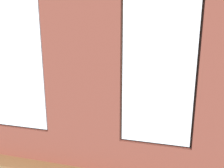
% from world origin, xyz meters
% --- Properties ---
extents(ground_plane, '(7.02, 5.55, 0.10)m').
position_xyz_m(ground_plane, '(0.00, 0.00, -0.05)').
color(ground_plane, brown).
extents(brick_wall_with_windows, '(6.42, 0.30, 3.52)m').
position_xyz_m(brick_wall_with_windows, '(-0.00, 2.39, 1.75)').
color(brick_wall_with_windows, brown).
rests_on(brick_wall_with_windows, ground_plane).
extents(white_wall_right, '(0.10, 4.55, 3.52)m').
position_xyz_m(white_wall_right, '(3.16, 0.20, 1.76)').
color(white_wall_right, silver).
rests_on(white_wall_right, ground_plane).
extents(couch_by_window, '(1.93, 0.87, 0.80)m').
position_xyz_m(couch_by_window, '(-0.14, 1.74, 0.33)').
color(couch_by_window, black).
rests_on(couch_by_window, ground_plane).
extents(couch_left, '(0.97, 1.82, 0.80)m').
position_xyz_m(couch_left, '(-2.51, 0.35, 0.33)').
color(couch_left, black).
rests_on(couch_left, ground_plane).
extents(coffee_table, '(1.54, 0.89, 0.42)m').
position_xyz_m(coffee_table, '(0.15, -0.42, 0.37)').
color(coffee_table, '#A87547').
rests_on(coffee_table, ground_plane).
extents(cup_ceramic, '(0.07, 0.07, 0.09)m').
position_xyz_m(cup_ceramic, '(0.34, -0.53, 0.46)').
color(cup_ceramic, '#4C4C51').
rests_on(cup_ceramic, coffee_table).
extents(candle_jar, '(0.08, 0.08, 0.09)m').
position_xyz_m(candle_jar, '(0.03, -0.28, 0.46)').
color(candle_jar, '#B7333D').
rests_on(candle_jar, coffee_table).
extents(table_plant_small, '(0.16, 0.16, 0.25)m').
position_xyz_m(table_plant_small, '(-0.28, -0.57, 0.55)').
color(table_plant_small, beige).
rests_on(table_plant_small, coffee_table).
extents(remote_black, '(0.16, 0.15, 0.02)m').
position_xyz_m(remote_black, '(0.15, -0.42, 0.43)').
color(remote_black, black).
rests_on(remote_black, coffee_table).
extents(remote_silver, '(0.11, 0.18, 0.02)m').
position_xyz_m(remote_silver, '(0.61, -0.28, 0.43)').
color(remote_silver, '#B2B2B7').
rests_on(remote_silver, coffee_table).
extents(media_console, '(1.14, 0.42, 0.54)m').
position_xyz_m(media_console, '(2.86, 0.55, 0.27)').
color(media_console, black).
rests_on(media_console, ground_plane).
extents(tv_flatscreen, '(1.15, 0.20, 0.76)m').
position_xyz_m(tv_flatscreen, '(2.86, 0.54, 0.93)').
color(tv_flatscreen, black).
rests_on(tv_flatscreen, media_console).
extents(papasan_chair, '(1.05, 1.05, 0.67)m').
position_xyz_m(papasan_chair, '(0.91, -1.56, 0.43)').
color(papasan_chair, olive).
rests_on(papasan_chair, ground_plane).
extents(potted_plant_corner_near_left, '(0.64, 0.64, 1.00)m').
position_xyz_m(potted_plant_corner_near_left, '(-2.66, -1.77, 0.63)').
color(potted_plant_corner_near_left, brown).
rests_on(potted_plant_corner_near_left, ground_plane).
extents(potted_plant_near_tv, '(0.80, 0.80, 1.19)m').
position_xyz_m(potted_plant_near_tv, '(2.31, 1.57, 0.80)').
color(potted_plant_near_tv, '#9E5638').
rests_on(potted_plant_near_tv, ground_plane).
extents(potted_plant_beside_window_right, '(0.72, 0.72, 1.04)m').
position_xyz_m(potted_plant_beside_window_right, '(1.58, 1.84, 0.68)').
color(potted_plant_beside_window_right, brown).
rests_on(potted_plant_beside_window_right, ground_plane).
extents(potted_plant_by_left_couch, '(0.23, 0.23, 0.43)m').
position_xyz_m(potted_plant_by_left_couch, '(-2.11, -0.98, 0.29)').
color(potted_plant_by_left_couch, '#47423D').
rests_on(potted_plant_by_left_couch, ground_plane).
extents(potted_plant_foreground_right, '(0.74, 0.78, 1.30)m').
position_xyz_m(potted_plant_foreground_right, '(2.56, -1.72, 0.62)').
color(potted_plant_foreground_right, '#47423D').
rests_on(potted_plant_foreground_right, ground_plane).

